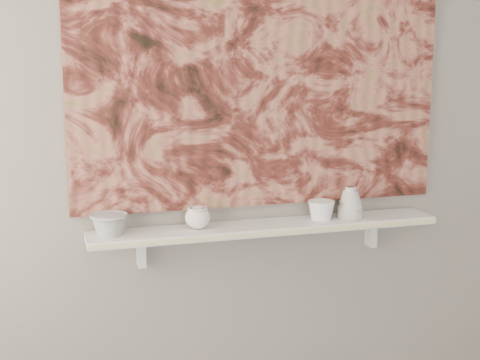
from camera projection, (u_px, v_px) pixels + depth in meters
name	position (u px, v px, depth m)	size (l,w,h in m)	color
wall_back	(260.00, 115.00, 2.64)	(3.60, 3.60, 0.00)	gray
shelf	(267.00, 227.00, 2.63)	(1.40, 0.18, 0.03)	silver
shelf_stripe	(275.00, 233.00, 2.54)	(1.40, 0.01, 0.02)	beige
bracket_left	(141.00, 251.00, 2.57)	(0.03, 0.06, 0.12)	silver
bracket_right	(371.00, 232.00, 2.84)	(0.03, 0.06, 0.12)	silver
painting	(262.00, 66.00, 2.59)	(1.50, 0.03, 1.10)	maroon
house_motif	(365.00, 141.00, 2.77)	(0.09, 0.00, 0.08)	black
bowl_grey	(110.00, 224.00, 2.45)	(0.14, 0.14, 0.08)	gray
cup_cream	(198.00, 218.00, 2.54)	(0.10, 0.10, 0.09)	white
bell_vessel	(350.00, 202.00, 2.72)	(0.12, 0.12, 0.13)	beige
bowl_white	(321.00, 210.00, 2.69)	(0.11, 0.11, 0.08)	silver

